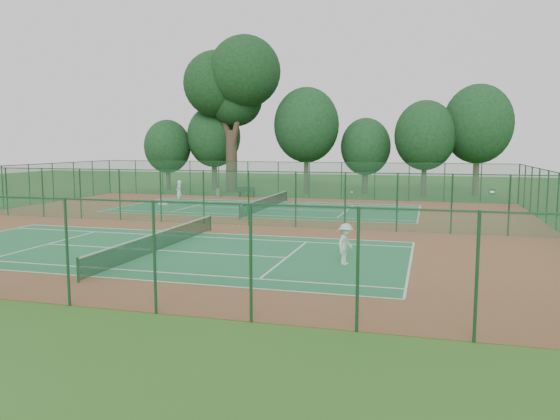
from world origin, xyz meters
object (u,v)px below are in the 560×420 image
object	(u,v)px
trash_bin	(218,193)
bench	(246,192)
player_near	(346,244)
player_far	(179,192)
kit_bag	(163,203)
big_tree	(232,83)

from	to	relation	value
trash_bin	bench	xyz separation A→B (m)	(2.80, 0.34, 0.13)
player_near	trash_bin	world-z (taller)	player_near
trash_bin	player_near	bearing A→B (deg)	-58.20
player_far	trash_bin	xyz separation A→B (m)	(1.13, 6.31, -0.59)
player_near	trash_bin	xyz separation A→B (m)	(-16.59, 26.76, -0.49)
trash_bin	kit_bag	bearing A→B (deg)	-104.51
kit_bag	big_tree	distance (m)	17.72
trash_bin	big_tree	size ratio (longest dim) A/B	0.05
trash_bin	big_tree	distance (m)	12.63
player_near	player_far	size ratio (longest dim) A/B	0.89
trash_bin	kit_bag	xyz separation A→B (m)	(-1.98, -7.63, -0.26)
player_near	kit_bag	bearing A→B (deg)	60.02
player_far	bench	distance (m)	7.73
player_far	big_tree	xyz separation A→B (m)	(0.60, 12.10, 10.62)
player_near	player_far	xyz separation A→B (m)	(-17.72, 20.45, 0.11)
bench	big_tree	distance (m)	12.79
bench	player_near	bearing A→B (deg)	-68.20
kit_bag	big_tree	size ratio (longest dim) A/B	0.05
player_far	big_tree	bearing A→B (deg)	172.36
big_tree	player_far	bearing A→B (deg)	-92.82
bench	big_tree	bearing A→B (deg)	116.21
player_far	trash_bin	bearing A→B (deg)	165.04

